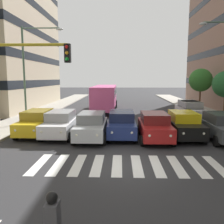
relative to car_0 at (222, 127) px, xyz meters
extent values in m
plane|color=#2D2D30|center=(6.13, 4.67, -0.89)|extent=(180.00, 180.00, 0.00)
cube|color=silver|center=(2.08, 4.67, -0.88)|extent=(0.45, 2.80, 0.01)
cube|color=silver|center=(2.98, 4.67, -0.88)|extent=(0.45, 2.80, 0.01)
cube|color=silver|center=(3.88, 4.67, -0.88)|extent=(0.45, 2.80, 0.01)
cube|color=silver|center=(4.78, 4.67, -0.88)|extent=(0.45, 2.80, 0.01)
cube|color=silver|center=(5.68, 4.67, -0.88)|extent=(0.45, 2.80, 0.01)
cube|color=silver|center=(6.58, 4.67, -0.88)|extent=(0.45, 2.80, 0.01)
cube|color=silver|center=(7.48, 4.67, -0.88)|extent=(0.45, 2.80, 0.01)
cube|color=silver|center=(8.38, 4.67, -0.88)|extent=(0.45, 2.80, 0.01)
cube|color=silver|center=(9.28, 4.67, -0.88)|extent=(0.45, 2.80, 0.01)
cube|color=silver|center=(10.18, 4.67, -0.88)|extent=(0.45, 2.80, 0.01)
cube|color=#474C51|center=(0.00, 0.05, -0.17)|extent=(1.80, 4.40, 0.80)
cube|color=#343639|center=(0.00, -0.15, 0.53)|extent=(1.58, 2.46, 0.60)
cylinder|color=black|center=(0.90, 1.50, -0.57)|extent=(0.22, 0.64, 0.64)
cylinder|color=black|center=(0.90, -1.40, -0.57)|extent=(0.22, 0.64, 0.64)
cube|color=black|center=(2.25, -0.53, -0.17)|extent=(1.80, 4.40, 0.80)
cube|color=yellow|center=(2.25, -0.73, 0.53)|extent=(1.58, 2.46, 0.60)
cylinder|color=black|center=(1.35, 0.92, -0.57)|extent=(0.22, 0.64, 0.64)
cylinder|color=black|center=(3.15, 0.92, -0.57)|extent=(0.22, 0.64, 0.64)
cylinder|color=black|center=(1.35, -1.98, -0.57)|extent=(0.22, 0.64, 0.64)
cylinder|color=black|center=(3.15, -1.98, -0.57)|extent=(0.22, 0.64, 0.64)
sphere|color=white|center=(1.68, 1.62, -0.09)|extent=(0.18, 0.18, 0.18)
sphere|color=white|center=(2.83, 1.62, -0.09)|extent=(0.18, 0.18, 0.18)
cube|color=maroon|center=(4.26, 0.09, -0.17)|extent=(1.80, 4.40, 0.80)
cube|color=maroon|center=(4.26, -0.11, 0.53)|extent=(1.58, 2.46, 0.60)
cylinder|color=black|center=(3.36, 1.55, -0.57)|extent=(0.22, 0.64, 0.64)
cylinder|color=black|center=(5.16, 1.55, -0.57)|extent=(0.22, 0.64, 0.64)
cylinder|color=black|center=(3.36, -1.36, -0.57)|extent=(0.22, 0.64, 0.64)
cylinder|color=black|center=(5.16, -1.36, -0.57)|extent=(0.22, 0.64, 0.64)
sphere|color=white|center=(3.69, 2.24, -0.09)|extent=(0.18, 0.18, 0.18)
sphere|color=white|center=(4.84, 2.24, -0.09)|extent=(0.18, 0.18, 0.18)
cube|color=navy|center=(6.35, -0.60, -0.17)|extent=(1.80, 4.40, 0.80)
cube|color=#1D2547|center=(6.35, -0.80, 0.53)|extent=(1.58, 2.46, 0.60)
cylinder|color=black|center=(5.45, 0.85, -0.57)|extent=(0.22, 0.64, 0.64)
cylinder|color=black|center=(7.25, 0.85, -0.57)|extent=(0.22, 0.64, 0.64)
cylinder|color=black|center=(5.45, -2.05, -0.57)|extent=(0.22, 0.64, 0.64)
cylinder|color=black|center=(7.25, -2.05, -0.57)|extent=(0.22, 0.64, 0.64)
sphere|color=white|center=(5.78, 1.55, -0.09)|extent=(0.18, 0.18, 0.18)
sphere|color=white|center=(6.93, 1.55, -0.09)|extent=(0.18, 0.18, 0.18)
cube|color=#B2B7BC|center=(8.30, 0.10, -0.17)|extent=(1.80, 4.40, 0.80)
cube|color=slate|center=(8.30, -0.10, 0.53)|extent=(1.58, 2.46, 0.60)
cylinder|color=black|center=(7.40, 1.55, -0.57)|extent=(0.22, 0.64, 0.64)
cylinder|color=black|center=(9.20, 1.55, -0.57)|extent=(0.22, 0.64, 0.64)
cylinder|color=black|center=(7.40, -1.36, -0.57)|extent=(0.22, 0.64, 0.64)
cylinder|color=black|center=(9.20, -1.36, -0.57)|extent=(0.22, 0.64, 0.64)
sphere|color=white|center=(7.73, 2.25, -0.09)|extent=(0.18, 0.18, 0.18)
sphere|color=white|center=(8.88, 2.25, -0.09)|extent=(0.18, 0.18, 0.18)
cube|color=silver|center=(10.49, -0.58, -0.17)|extent=(1.80, 4.40, 0.80)
cube|color=gray|center=(10.49, -0.78, 0.53)|extent=(1.58, 2.46, 0.60)
cylinder|color=black|center=(9.59, 0.87, -0.57)|extent=(0.22, 0.64, 0.64)
cylinder|color=black|center=(11.39, 0.87, -0.57)|extent=(0.22, 0.64, 0.64)
cylinder|color=black|center=(9.59, -2.04, -0.57)|extent=(0.22, 0.64, 0.64)
cylinder|color=black|center=(11.39, -2.04, -0.57)|extent=(0.22, 0.64, 0.64)
sphere|color=white|center=(9.91, 1.57, -0.09)|extent=(0.18, 0.18, 0.18)
sphere|color=white|center=(11.06, 1.57, -0.09)|extent=(0.18, 0.18, 0.18)
cube|color=gold|center=(12.23, -0.98, -0.17)|extent=(1.80, 4.40, 0.80)
cube|color=olive|center=(12.23, -1.18, 0.53)|extent=(1.58, 2.46, 0.60)
cylinder|color=black|center=(11.33, 0.47, -0.57)|extent=(0.22, 0.64, 0.64)
cylinder|color=black|center=(13.13, 0.47, -0.57)|extent=(0.22, 0.64, 0.64)
cylinder|color=black|center=(11.33, -2.43, -0.57)|extent=(0.22, 0.64, 0.64)
cylinder|color=black|center=(13.13, -2.43, -0.57)|extent=(0.22, 0.64, 0.64)
sphere|color=white|center=(11.66, 1.17, -0.09)|extent=(0.18, 0.18, 0.18)
sphere|color=white|center=(12.81, 1.17, -0.09)|extent=(0.18, 0.18, 0.18)
cube|color=silver|center=(-0.31, -7.70, -0.17)|extent=(1.80, 4.40, 0.80)
cube|color=gray|center=(-0.31, -7.90, 0.53)|extent=(1.58, 2.46, 0.60)
cylinder|color=black|center=(-1.21, -6.25, -0.57)|extent=(0.22, 0.64, 0.64)
cylinder|color=black|center=(0.59, -6.25, -0.57)|extent=(0.22, 0.64, 0.64)
cylinder|color=black|center=(-1.21, -9.15, -0.57)|extent=(0.22, 0.64, 0.64)
cylinder|color=black|center=(0.59, -9.15, -0.57)|extent=(0.22, 0.64, 0.64)
sphere|color=white|center=(-0.89, -5.55, -0.09)|extent=(0.18, 0.18, 0.18)
sphere|color=white|center=(0.26, -5.55, -0.09)|extent=(0.18, 0.18, 0.18)
cube|color=silver|center=(-0.35, -8.62, -0.17)|extent=(1.80, 4.40, 0.80)
cube|color=gray|center=(-0.35, -8.82, 0.53)|extent=(1.58, 2.46, 0.60)
cylinder|color=black|center=(-1.25, -7.17, -0.57)|extent=(0.22, 0.64, 0.64)
cylinder|color=black|center=(0.55, -7.17, -0.57)|extent=(0.22, 0.64, 0.64)
cylinder|color=black|center=(-1.25, -10.07, -0.57)|extent=(0.22, 0.64, 0.64)
cylinder|color=black|center=(0.55, -10.07, -0.57)|extent=(0.22, 0.64, 0.64)
sphere|color=white|center=(-0.92, -6.47, -0.09)|extent=(0.18, 0.18, 0.18)
sphere|color=white|center=(0.23, -6.47, -0.09)|extent=(0.18, 0.18, 0.18)
cube|color=#DB5193|center=(8.30, -13.56, 0.86)|extent=(2.50, 10.50, 2.50)
cube|color=black|center=(8.30, -13.56, 1.41)|extent=(2.52, 9.87, 0.80)
cylinder|color=black|center=(7.05, -9.89, -0.39)|extent=(0.28, 1.00, 1.00)
cylinder|color=black|center=(9.55, -9.89, -0.39)|extent=(0.28, 1.00, 1.00)
cylinder|color=black|center=(7.05, -16.71, -0.39)|extent=(0.28, 1.00, 1.00)
cylinder|color=black|center=(9.55, -16.71, -0.39)|extent=(0.28, 1.00, 1.00)
cube|color=#4C4C51|center=(7.88, 10.46, 0.11)|extent=(0.28, 0.36, 0.64)
sphere|color=black|center=(7.88, 10.46, 0.55)|extent=(0.26, 0.26, 0.26)
cylinder|color=#AD991E|center=(11.04, 5.11, 4.41)|extent=(4.81, 0.12, 0.12)
cube|color=black|center=(8.63, 5.11, 4.06)|extent=(0.24, 0.28, 0.76)
sphere|color=red|center=(8.63, 5.26, 4.30)|extent=(0.14, 0.14, 0.14)
sphere|color=orange|center=(8.63, 5.26, 4.06)|extent=(0.14, 0.14, 0.14)
sphere|color=green|center=(8.63, 5.26, 3.82)|extent=(0.14, 0.14, 0.14)
ellipsoid|color=#B7BCC1|center=(0.84, -1.95, 6.70)|extent=(0.56, 0.28, 0.20)
cylinder|color=#4C6B56|center=(14.44, -4.65, 3.23)|extent=(0.16, 0.16, 7.93)
cylinder|color=#4C6B56|center=(12.91, -4.65, 7.04)|extent=(3.06, 0.10, 0.10)
ellipsoid|color=#B7BCC1|center=(11.38, -4.65, 6.94)|extent=(0.56, 0.28, 0.20)
cylinder|color=#513823|center=(-3.45, -7.85, 0.50)|extent=(0.20, 0.20, 2.47)
cylinder|color=#513823|center=(-2.96, -13.52, 0.63)|extent=(0.20, 0.20, 2.74)
sphere|color=#2D6B28|center=(-2.96, -13.52, 2.81)|extent=(2.70, 2.70, 2.70)
camera|label=1|loc=(6.44, 15.15, 3.05)|focal=38.41mm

